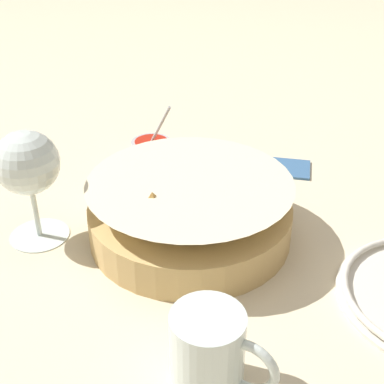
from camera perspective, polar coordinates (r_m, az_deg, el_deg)
The scene contains 6 objects.
ground_plane at distance 0.71m, azimuth -1.34°, elevation -5.85°, with size 4.00×4.00×0.00m, color beige.
food_basket at distance 0.70m, azimuth -0.01°, elevation -2.23°, with size 0.27×0.27×0.09m.
sauce_cup at distance 0.89m, azimuth -4.32°, elevation 4.35°, with size 0.07×0.07×0.11m.
wine_glass at distance 0.70m, azimuth -17.14°, elevation 2.62°, with size 0.08×0.08×0.15m.
beer_mug at distance 0.52m, azimuth 1.84°, elevation -17.00°, with size 0.11×0.07×0.09m.
napkin at distance 0.90m, azimuth 9.09°, elevation 2.74°, with size 0.12×0.09×0.01m.
Camera 1 is at (0.28, -0.49, 0.42)m, focal length 50.00 mm.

